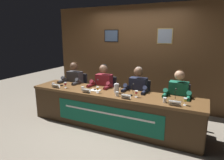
{
  "coord_description": "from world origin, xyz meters",
  "views": [
    {
      "loc": [
        1.68,
        -3.46,
        1.89
      ],
      "look_at": [
        0.0,
        0.0,
        0.99
      ],
      "focal_mm": 31.62,
      "sensor_mm": 36.0,
      "label": 1
    }
  ],
  "objects_px": {
    "microphone_far_left": "(63,82)",
    "juice_glass_far_right": "(185,100)",
    "water_cup_center_right": "(117,94)",
    "nameplate_far_right": "(175,103)",
    "microphone_center_left": "(96,86)",
    "chair_center_left": "(107,96)",
    "juice_glass_center_right": "(136,93)",
    "conference_table": "(110,104)",
    "microphone_center_right": "(132,91)",
    "chair_far_right": "(178,107)",
    "juice_glass_far_left": "(65,84)",
    "water_cup_center_left": "(83,89)",
    "panelist_far_left": "(73,83)",
    "chair_center_right": "(139,101)",
    "panelist_far_right": "(177,97)",
    "nameplate_center_left": "(86,91)",
    "juice_glass_center_left": "(98,89)",
    "nameplate_far_left": "(56,86)",
    "nameplate_center_right": "(126,97)",
    "document_stack_center_left": "(95,90)",
    "microphone_far_right": "(175,97)",
    "water_cup_far_right": "(165,100)",
    "panelist_center_right": "(137,91)",
    "panelist_center_left": "(102,87)",
    "water_cup_far_left": "(53,85)",
    "water_pitcher_central": "(117,88)",
    "chair_far_left": "(78,92)"
  },
  "relations": [
    {
      "from": "water_cup_center_right",
      "to": "document_stack_center_left",
      "type": "relative_size",
      "value": 0.4
    },
    {
      "from": "nameplate_far_right",
      "to": "water_cup_far_right",
      "type": "xyz_separation_m",
      "value": [
        -0.18,
        0.09,
        -0.0
      ]
    },
    {
      "from": "microphone_far_left",
      "to": "juice_glass_center_right",
      "type": "height_order",
      "value": "microphone_far_left"
    },
    {
      "from": "chair_center_right",
      "to": "nameplate_center_right",
      "type": "distance_m",
      "value": 0.89
    },
    {
      "from": "microphone_far_right",
      "to": "document_stack_center_left",
      "type": "xyz_separation_m",
      "value": [
        -1.59,
        -0.04,
        -0.07
      ]
    },
    {
      "from": "microphone_center_right",
      "to": "panelist_far_right",
      "type": "distance_m",
      "value": 0.89
    },
    {
      "from": "microphone_far_left",
      "to": "water_pitcher_central",
      "type": "relative_size",
      "value": 1.03
    },
    {
      "from": "water_cup_center_left",
      "to": "juice_glass_far_right",
      "type": "relative_size",
      "value": 0.69
    },
    {
      "from": "microphone_center_left",
      "to": "chair_center_left",
      "type": "bearing_deg",
      "value": 93.92
    },
    {
      "from": "nameplate_far_right",
      "to": "chair_center_left",
      "type": "bearing_deg",
      "value": 154.61
    },
    {
      "from": "water_cup_far_left",
      "to": "panelist_center_left",
      "type": "xyz_separation_m",
      "value": [
        0.96,
        0.54,
        -0.06
      ]
    },
    {
      "from": "conference_table",
      "to": "chair_far_right",
      "type": "height_order",
      "value": "chair_far_right"
    },
    {
      "from": "water_cup_far_right",
      "to": "conference_table",
      "type": "bearing_deg",
      "value": 177.34
    },
    {
      "from": "panelist_far_left",
      "to": "juice_glass_far_right",
      "type": "xyz_separation_m",
      "value": [
        2.65,
        -0.51,
        0.11
      ]
    },
    {
      "from": "water_cup_center_right",
      "to": "microphone_far_right",
      "type": "bearing_deg",
      "value": 9.48
    },
    {
      "from": "microphone_center_right",
      "to": "juice_glass_center_left",
      "type": "bearing_deg",
      "value": -167.02
    },
    {
      "from": "nameplate_far_left",
      "to": "chair_center_right",
      "type": "bearing_deg",
      "value": 25.75
    },
    {
      "from": "nameplate_center_right",
      "to": "juice_glass_far_right",
      "type": "distance_m",
      "value": 1.01
    },
    {
      "from": "panelist_far_right",
      "to": "water_pitcher_central",
      "type": "distance_m",
      "value": 1.19
    },
    {
      "from": "panelist_center_right",
      "to": "microphone_center_left",
      "type": "bearing_deg",
      "value": -155.45
    },
    {
      "from": "chair_far_left",
      "to": "chair_center_left",
      "type": "bearing_deg",
      "value": 0.0
    },
    {
      "from": "juice_glass_center_left",
      "to": "nameplate_far_right",
      "type": "distance_m",
      "value": 1.5
    },
    {
      "from": "water_cup_far_right",
      "to": "microphone_far_right",
      "type": "distance_m",
      "value": 0.2
    },
    {
      "from": "microphone_far_left",
      "to": "nameplate_center_left",
      "type": "xyz_separation_m",
      "value": [
        0.8,
        -0.25,
        -0.03
      ]
    },
    {
      "from": "water_cup_far_left",
      "to": "panelist_far_right",
      "type": "xyz_separation_m",
      "value": [
        2.6,
        0.54,
        -0.06
      ]
    },
    {
      "from": "panelist_far_left",
      "to": "panelist_far_right",
      "type": "relative_size",
      "value": 1.0
    },
    {
      "from": "panelist_center_left",
      "to": "microphone_center_left",
      "type": "xyz_separation_m",
      "value": [
        0.04,
        -0.36,
        0.1
      ]
    },
    {
      "from": "conference_table",
      "to": "microphone_center_right",
      "type": "bearing_deg",
      "value": 11.12
    },
    {
      "from": "panelist_far_left",
      "to": "water_cup_far_left",
      "type": "distance_m",
      "value": 0.56
    },
    {
      "from": "chair_far_right",
      "to": "water_cup_center_left",
      "type": "bearing_deg",
      "value": -158.26
    },
    {
      "from": "panelist_center_right",
      "to": "water_pitcher_central",
      "type": "xyz_separation_m",
      "value": [
        -0.3,
        -0.37,
        0.12
      ]
    },
    {
      "from": "juice_glass_far_left",
      "to": "water_cup_center_left",
      "type": "xyz_separation_m",
      "value": [
        0.46,
        -0.02,
        -0.05
      ]
    },
    {
      "from": "conference_table",
      "to": "panelist_center_left",
      "type": "relative_size",
      "value": 2.94
    },
    {
      "from": "chair_center_right",
      "to": "document_stack_center_left",
      "type": "xyz_separation_m",
      "value": [
        -0.77,
        -0.62,
        0.31
      ]
    },
    {
      "from": "chair_center_left",
      "to": "microphone_far_right",
      "type": "bearing_deg",
      "value": -19.17
    },
    {
      "from": "panelist_far_left",
      "to": "juice_glass_far_left",
      "type": "bearing_deg",
      "value": -70.41
    },
    {
      "from": "microphone_far_left",
      "to": "juice_glass_far_right",
      "type": "relative_size",
      "value": 1.74
    },
    {
      "from": "chair_far_right",
      "to": "nameplate_far_right",
      "type": "relative_size",
      "value": 4.6
    },
    {
      "from": "water_cup_center_right",
      "to": "nameplate_far_right",
      "type": "height_order",
      "value": "water_cup_center_right"
    },
    {
      "from": "water_pitcher_central",
      "to": "panelist_far_right",
      "type": "bearing_deg",
      "value": 18.12
    },
    {
      "from": "chair_center_right",
      "to": "microphone_center_right",
      "type": "distance_m",
      "value": 0.69
    },
    {
      "from": "panelist_center_right",
      "to": "microphone_far_left",
      "type": "bearing_deg",
      "value": -167.23
    },
    {
      "from": "chair_far_right",
      "to": "water_cup_far_right",
      "type": "xyz_separation_m",
      "value": [
        -0.15,
        -0.71,
        0.34
      ]
    },
    {
      "from": "chair_center_right",
      "to": "panelist_center_right",
      "type": "xyz_separation_m",
      "value": [
        0.0,
        -0.2,
        0.28
      ]
    },
    {
      "from": "nameplate_far_left",
      "to": "nameplate_center_left",
      "type": "bearing_deg",
      "value": -1.39
    },
    {
      "from": "microphone_center_right",
      "to": "panelist_far_right",
      "type": "height_order",
      "value": "panelist_far_right"
    },
    {
      "from": "panelist_far_left",
      "to": "water_cup_center_left",
      "type": "xyz_separation_m",
      "value": [
        0.64,
        -0.53,
        0.06
      ]
    },
    {
      "from": "panelist_far_left",
      "to": "nameplate_far_right",
      "type": "bearing_deg",
      "value": -13.44
    },
    {
      "from": "juice_glass_center_right",
      "to": "document_stack_center_left",
      "type": "bearing_deg",
      "value": 177.93
    },
    {
      "from": "microphone_far_left",
      "to": "water_cup_center_right",
      "type": "distance_m",
      "value": 1.45
    }
  ]
}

